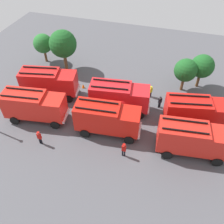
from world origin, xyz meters
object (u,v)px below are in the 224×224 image
object	(u,v)px
firefighter_1	(188,106)
firefighter_2	(39,137)
fire_truck_0	(34,105)
traffic_cone_0	(83,86)
tree_2	(186,70)
firefighter_0	(151,91)
firefighter_3	(124,149)
fire_truck_2	(192,138)
fire_truck_4	(119,96)
tree_0	(43,44)
tree_3	(202,66)
traffic_cone_1	(103,115)
firefighter_4	(160,102)
tree_1	(63,44)
fire_truck_1	(107,118)
fire_truck_5	(197,112)
fire_truck_3	(49,82)

from	to	relation	value
firefighter_1	firefighter_2	xyz separation A→B (m)	(-14.84, -9.64, 0.12)
fire_truck_0	traffic_cone_0	bearing A→B (deg)	59.23
firefighter_2	tree_2	world-z (taller)	tree_2
firefighter_0	firefighter_3	bearing A→B (deg)	114.19
fire_truck_2	firefighter_0	distance (m)	9.64
fire_truck_4	tree_0	distance (m)	16.12
fire_truck_0	tree_3	xyz separation A→B (m)	(18.09, 12.12, 1.07)
tree_2	traffic_cone_1	size ratio (longest dim) A/B	7.96
firefighter_4	firefighter_3	bearing A→B (deg)	120.68
fire_truck_0	fire_truck_4	distance (m)	9.92
tree_1	tree_3	distance (m)	19.38
fire_truck_0	firefighter_3	xyz separation A→B (m)	(11.27, -2.34, -1.12)
firefighter_2	firefighter_4	size ratio (longest dim) A/B	1.08
fire_truck_1	firefighter_0	bearing A→B (deg)	58.98
firefighter_1	traffic_cone_1	distance (m)	10.45
fire_truck_0	tree_3	bearing A→B (deg)	25.60
fire_truck_1	firefighter_3	bearing A→B (deg)	-51.66
firefighter_1	tree_3	distance (m)	6.33
firefighter_4	fire_truck_1	bearing A→B (deg)	95.65
fire_truck_1	firefighter_1	world-z (taller)	fire_truck_1
fire_truck_0	fire_truck_1	bearing A→B (deg)	-5.68
tree_1	traffic_cone_0	bearing A→B (deg)	-41.58
firefighter_0	firefighter_2	distance (m)	15.06
fire_truck_0	firefighter_1	world-z (taller)	fire_truck_0
fire_truck_0	tree_3	size ratio (longest dim) A/B	1.56
firefighter_1	tree_3	bearing A→B (deg)	132.60
firefighter_1	tree_0	bearing A→B (deg)	-142.19
fire_truck_1	tree_2	distance (m)	12.74
traffic_cone_0	tree_2	bearing A→B (deg)	14.85
fire_truck_4	traffic_cone_0	bearing A→B (deg)	146.12
tree_0	tree_3	xyz separation A→B (m)	(23.29, 0.05, 0.19)
fire_truck_1	tree_0	world-z (taller)	tree_0
fire_truck_4	tree_3	bearing A→B (deg)	32.46
traffic_cone_1	fire_truck_5	bearing A→B (deg)	8.97
fire_truck_1	tree_3	size ratio (longest dim) A/B	1.55
firefighter_0	fire_truck_5	bearing A→B (deg)	176.20
fire_truck_2	firefighter_2	distance (m)	15.82
fire_truck_5	traffic_cone_0	world-z (taller)	fire_truck_5
firefighter_2	tree_1	size ratio (longest dim) A/B	0.29
fire_truck_1	firefighter_1	size ratio (longest dim) A/B	4.61
fire_truck_0	firefighter_0	world-z (taller)	fire_truck_0
traffic_cone_1	traffic_cone_0	bearing A→B (deg)	133.09
fire_truck_3	tree_1	world-z (taller)	tree_1
fire_truck_4	firefighter_1	distance (m)	8.52
fire_truck_0	firefighter_2	xyz separation A→B (m)	(2.26, -3.33, -1.15)
firefighter_2	firefighter_3	xyz separation A→B (m)	(9.01, 0.99, 0.02)
firefighter_0	firefighter_1	xyz separation A→B (m)	(4.86, -1.63, -0.03)
fire_truck_1	firefighter_1	bearing A→B (deg)	29.46
fire_truck_3	traffic_cone_1	world-z (taller)	fire_truck_3
fire_truck_4	firefighter_2	world-z (taller)	fire_truck_4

